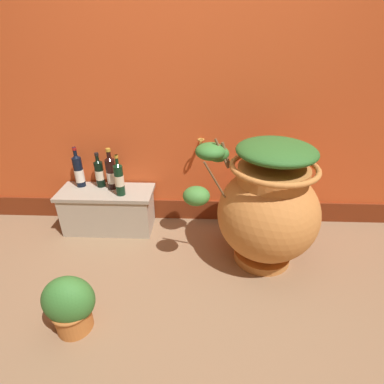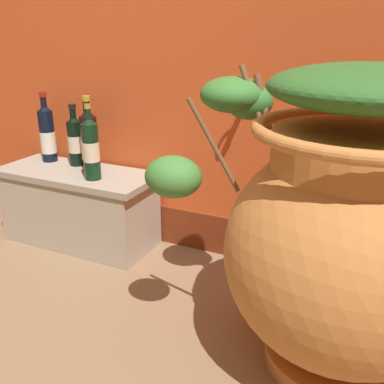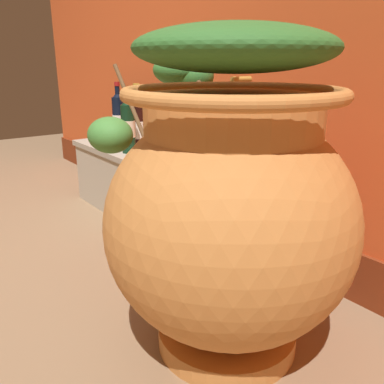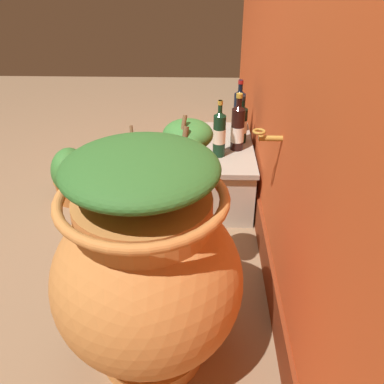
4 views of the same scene
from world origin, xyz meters
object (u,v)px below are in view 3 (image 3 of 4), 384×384
(terracotta_urn, at_px, (228,201))
(wine_bottle_right, at_px, (133,121))
(wine_bottle_back, at_px, (119,116))
(wine_bottle_middle, at_px, (128,125))
(wine_bottle_left, at_px, (138,121))

(terracotta_urn, relative_size, wine_bottle_right, 3.13)
(wine_bottle_right, relative_size, wine_bottle_back, 0.87)
(wine_bottle_middle, bearing_deg, wine_bottle_right, 145.13)
(wine_bottle_middle, bearing_deg, wine_bottle_back, 159.67)
(wine_bottle_left, relative_size, wine_bottle_middle, 1.03)
(wine_bottle_back, bearing_deg, wine_bottle_left, -5.59)
(wine_bottle_right, xyz_separation_m, wine_bottle_back, (-0.17, -0.00, 0.01))
(terracotta_urn, xyz_separation_m, wine_bottle_right, (-1.31, 0.43, 0.04))
(wine_bottle_left, xyz_separation_m, wine_bottle_right, (-0.11, 0.03, -0.02))
(wine_bottle_right, bearing_deg, wine_bottle_middle, -34.87)
(wine_bottle_back, bearing_deg, wine_bottle_right, 1.03)
(wine_bottle_middle, bearing_deg, terracotta_urn, -14.64)
(wine_bottle_left, bearing_deg, wine_bottle_back, 174.41)
(wine_bottle_left, bearing_deg, wine_bottle_right, 164.42)
(terracotta_urn, distance_m, wine_bottle_back, 1.54)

